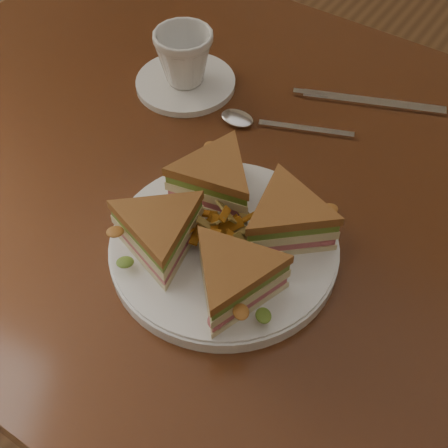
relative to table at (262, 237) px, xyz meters
name	(u,v)px	position (x,y,z in m)	size (l,w,h in m)	color
ground	(248,425)	(0.00, 0.00, -0.65)	(6.00, 6.00, 0.00)	brown
table	(262,237)	(0.00, 0.00, 0.00)	(1.20, 0.80, 0.75)	#36190C
plate	(224,248)	(0.01, -0.11, 0.11)	(0.26, 0.26, 0.02)	white
sandwich_wedges	(224,227)	(0.01, -0.11, 0.14)	(0.27, 0.27, 0.06)	beige
crisps_mound	(224,229)	(0.01, -0.11, 0.14)	(0.09, 0.09, 0.05)	#B46617
spoon	(254,121)	(-0.08, 0.09, 0.10)	(0.17, 0.08, 0.01)	silver
knife	(363,101)	(0.03, 0.22, 0.10)	(0.20, 0.09, 0.00)	silver
saucer	(186,83)	(-0.20, 0.11, 0.10)	(0.14, 0.14, 0.01)	white
coffee_cup	(184,57)	(-0.20, 0.11, 0.15)	(0.08, 0.08, 0.08)	white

